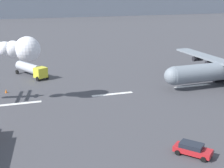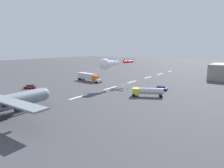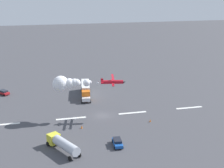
# 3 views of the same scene
# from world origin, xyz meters

# --- Properties ---
(ground_plane) EXTENTS (440.00, 440.00, 0.00)m
(ground_plane) POSITION_xyz_m (0.00, 0.00, 0.00)
(ground_plane) COLOR #424247
(ground_plane) RESTS_ON ground
(runway_stripe_2) EXTENTS (8.00, 0.90, 0.01)m
(runway_stripe_2) POSITION_xyz_m (-25.85, 0.00, 0.01)
(runway_stripe_2) COLOR white
(runway_stripe_2) RESTS_ON ground
(runway_stripe_3) EXTENTS (8.00, 0.90, 0.01)m
(runway_stripe_3) POSITION_xyz_m (-8.62, 0.00, 0.01)
(runway_stripe_3) COLOR white
(runway_stripe_3) RESTS_ON ground
(runway_stripe_4) EXTENTS (8.00, 0.90, 0.01)m
(runway_stripe_4) POSITION_xyz_m (8.62, 0.00, 0.01)
(runway_stripe_4) COLOR white
(runway_stripe_4) RESTS_ON ground
(runway_stripe_5) EXTENTS (8.00, 0.90, 0.01)m
(runway_stripe_5) POSITION_xyz_m (25.85, 0.00, 0.01)
(runway_stripe_5) COLOR white
(runway_stripe_5) RESTS_ON ground
(stunt_biplane_red) EXTENTS (19.00, 7.72, 4.22)m
(stunt_biplane_red) POSITION_xyz_m (8.73, -0.48, 9.66)
(stunt_biplane_red) COLOR red
(semi_truck_orange) EXTENTS (4.77, 14.70, 3.70)m
(semi_truck_orange) POSITION_xyz_m (1.79, -18.02, 2.13)
(semi_truck_orange) COLOR silver
(semi_truck_orange) RESTS_ON ground
(fuel_tanker_truck) EXTENTS (6.88, 9.91, 2.90)m
(fuel_tanker_truck) POSITION_xyz_m (12.34, 17.74, 1.75)
(fuel_tanker_truck) COLOR yellow
(fuel_tanker_truck) RESTS_ON ground
(followme_car_yellow) EXTENTS (4.27, 4.54, 1.52)m
(followme_car_yellow) POSITION_xyz_m (27.76, -24.99, 0.81)
(followme_car_yellow) COLOR #B21E23
(followme_car_yellow) RESTS_ON ground
(airport_staff_sedan) EXTENTS (2.26, 4.54, 1.52)m
(airport_staff_sedan) POSITION_xyz_m (0.30, 17.89, 0.81)
(airport_staff_sedan) COLOR #194CA5
(airport_staff_sedan) RESTS_ON ground
(traffic_cone_near) EXTENTS (0.44, 0.44, 0.75)m
(traffic_cone_near) POSITION_xyz_m (-11.30, 7.09, 0.38)
(traffic_cone_near) COLOR orange
(traffic_cone_near) RESTS_ON ground
(traffic_cone_far) EXTENTS (0.44, 0.44, 0.75)m
(traffic_cone_far) POSITION_xyz_m (6.72, 6.99, 0.38)
(traffic_cone_far) COLOR orange
(traffic_cone_far) RESTS_ON ground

